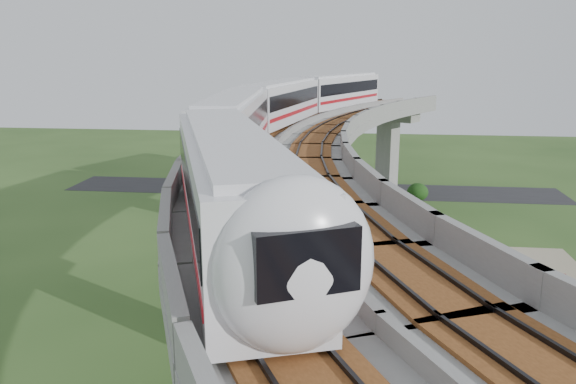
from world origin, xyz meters
name	(u,v)px	position (x,y,z in m)	size (l,w,h in m)	color
ground	(280,289)	(0.00, 0.00, 0.00)	(160.00, 160.00, 0.00)	#2D4A1D
dirt_lot	(489,311)	(14.00, -2.00, 0.02)	(18.00, 26.00, 0.04)	gray
asphalt_road	(312,189)	(0.00, 30.00, 0.01)	(60.00, 8.00, 0.03)	#232326
viaduct	(337,166)	(3.84, 0.00, 9.05)	(19.58, 73.98, 11.40)	#99968E
metro_train	(289,113)	(0.39, 2.17, 12.31)	(11.62, 61.29, 3.64)	silver
fence	(420,285)	(9.75, 0.00, 0.75)	(3.87, 38.73, 1.50)	#2D382D
tree_0	(418,192)	(11.84, 21.91, 2.01)	(2.23, 2.23, 2.96)	#382314
tree_1	(389,211)	(8.42, 14.42, 1.99)	(3.09, 3.09, 3.31)	#382314
tree_2	(383,236)	(7.49, 5.88, 2.27)	(2.10, 2.10, 3.17)	#382314
tree_3	(368,257)	(6.14, 0.35, 2.55)	(3.12, 3.12, 3.87)	#382314
tree_4	(393,309)	(7.38, -7.17, 2.30)	(2.47, 2.47, 3.36)	#382314
car_white	(453,368)	(10.30, -10.31, 0.66)	(1.47, 3.66, 1.25)	silver
car_red	(548,284)	(18.71, 1.46, 0.70)	(1.39, 3.99, 1.32)	#9F140E
car_dark	(476,292)	(13.46, -0.25, 0.59)	(1.54, 3.80, 1.10)	black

